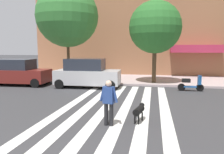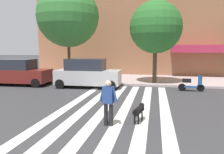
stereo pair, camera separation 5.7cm
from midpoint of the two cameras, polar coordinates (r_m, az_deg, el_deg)
name	(u,v)px [view 2 (the right image)]	position (r m, az deg, el deg)	size (l,w,h in m)	color
ground_plane	(82,109)	(10.21, -7.62, -8.29)	(160.00, 160.00, 0.00)	#353538
sidewalk_far	(118,79)	(19.52, 1.64, -0.51)	(80.00, 6.00, 0.15)	#B5A1A1
crosswalk_stripes	(113,111)	(9.85, 0.54, -8.78)	(4.95, 12.95, 0.01)	silver
parked_car_near_curb	(17,72)	(18.17, -23.41, 1.09)	(4.93, 2.20, 1.96)	maroon
parked_car_behind_first	(88,74)	(15.68, -6.27, 0.90)	(4.59, 2.00, 2.06)	#B6B5B8
parked_scooter	(191,84)	(15.14, 20.05, -1.70)	(1.63, 0.50, 1.11)	black
street_tree_nearest	(68,16)	(19.21, -11.27, 15.25)	(5.14, 5.14, 7.86)	#4C3823
street_tree_middle	(156,27)	(17.21, 11.39, 12.55)	(3.96, 3.96, 6.19)	#4C3823
pedestrian_dog_walker	(108,100)	(7.81, -0.74, -6.07)	(0.71, 0.32, 1.64)	black
dog_on_leash	(139,110)	(8.39, 7.21, -8.58)	(0.42, 1.10, 0.65)	black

